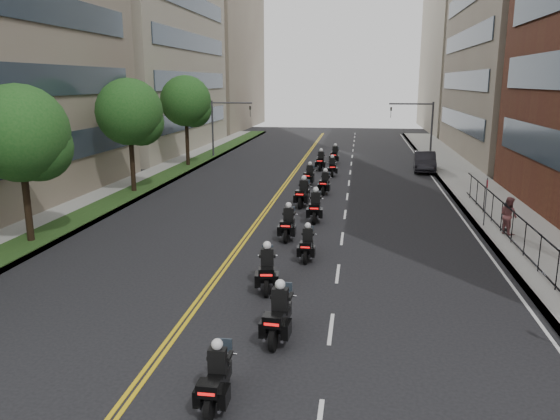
{
  "coord_description": "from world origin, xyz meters",
  "views": [
    {
      "loc": [
        3.88,
        -10.59,
        7.44
      ],
      "look_at": [
        0.45,
        12.97,
        1.81
      ],
      "focal_mm": 35.0,
      "sensor_mm": 36.0,
      "label": 1
    }
  ],
  "objects_px": {
    "motorcycle_0": "(217,380)",
    "parked_sedan": "(425,162)",
    "motorcycle_8": "(309,176)",
    "pedestrian_c": "(505,216)",
    "motorcycle_5": "(315,208)",
    "motorcycle_9": "(332,168)",
    "motorcycle_4": "(288,225)",
    "motorcycle_10": "(321,161)",
    "motorcycle_1": "(279,316)",
    "motorcycle_2": "(267,271)",
    "motorcycle_3": "(307,245)",
    "pedestrian_b": "(509,215)",
    "motorcycle_7": "(325,184)",
    "motorcycle_11": "(335,156)",
    "motorcycle_6": "(303,194)"
  },
  "relations": [
    {
      "from": "parked_sedan",
      "to": "motorcycle_4",
      "type": "bearing_deg",
      "value": -108.04
    },
    {
      "from": "motorcycle_7",
      "to": "motorcycle_11",
      "type": "xyz_separation_m",
      "value": [
        0.01,
        13.99,
        0.06
      ]
    },
    {
      "from": "motorcycle_0",
      "to": "motorcycle_1",
      "type": "distance_m",
      "value": 3.68
    },
    {
      "from": "motorcycle_6",
      "to": "pedestrian_b",
      "type": "relative_size",
      "value": 1.37
    },
    {
      "from": "motorcycle_6",
      "to": "pedestrian_b",
      "type": "bearing_deg",
      "value": -20.15
    },
    {
      "from": "motorcycle_2",
      "to": "motorcycle_6",
      "type": "distance_m",
      "value": 13.79
    },
    {
      "from": "motorcycle_2",
      "to": "motorcycle_4",
      "type": "bearing_deg",
      "value": 82.85
    },
    {
      "from": "motorcycle_4",
      "to": "motorcycle_5",
      "type": "relative_size",
      "value": 0.96
    },
    {
      "from": "motorcycle_2",
      "to": "parked_sedan",
      "type": "bearing_deg",
      "value": 65.07
    },
    {
      "from": "motorcycle_8",
      "to": "motorcycle_4",
      "type": "bearing_deg",
      "value": -82.42
    },
    {
      "from": "motorcycle_5",
      "to": "pedestrian_b",
      "type": "bearing_deg",
      "value": -11.44
    },
    {
      "from": "motorcycle_0",
      "to": "motorcycle_3",
      "type": "height_order",
      "value": "motorcycle_0"
    },
    {
      "from": "motorcycle_1",
      "to": "motorcycle_3",
      "type": "xyz_separation_m",
      "value": [
        0.11,
        7.52,
        -0.08
      ]
    },
    {
      "from": "pedestrian_c",
      "to": "parked_sedan",
      "type": "bearing_deg",
      "value": 28.27
    },
    {
      "from": "motorcycle_2",
      "to": "pedestrian_c",
      "type": "bearing_deg",
      "value": 33.01
    },
    {
      "from": "motorcycle_5",
      "to": "motorcycle_0",
      "type": "bearing_deg",
      "value": -93.74
    },
    {
      "from": "motorcycle_5",
      "to": "motorcycle_9",
      "type": "relative_size",
      "value": 1.09
    },
    {
      "from": "motorcycle_1",
      "to": "motorcycle_5",
      "type": "xyz_separation_m",
      "value": [
        -0.09,
        14.16,
        0.02
      ]
    },
    {
      "from": "motorcycle_6",
      "to": "motorcycle_0",
      "type": "bearing_deg",
      "value": -83.3
    },
    {
      "from": "motorcycle_0",
      "to": "motorcycle_11",
      "type": "xyz_separation_m",
      "value": [
        0.92,
        39.19,
        0.1
      ]
    },
    {
      "from": "motorcycle_1",
      "to": "motorcycle_10",
      "type": "xyz_separation_m",
      "value": [
        -1.06,
        31.78,
        0.02
      ]
    },
    {
      "from": "pedestrian_c",
      "to": "motorcycle_6",
      "type": "bearing_deg",
      "value": 89.24
    },
    {
      "from": "motorcycle_11",
      "to": "parked_sedan",
      "type": "distance_m",
      "value": 8.37
    },
    {
      "from": "motorcycle_5",
      "to": "pedestrian_c",
      "type": "bearing_deg",
      "value": -7.89
    },
    {
      "from": "motorcycle_0",
      "to": "motorcycle_7",
      "type": "bearing_deg",
      "value": 87.73
    },
    {
      "from": "motorcycle_0",
      "to": "motorcycle_5",
      "type": "distance_m",
      "value": 17.73
    },
    {
      "from": "motorcycle_3",
      "to": "motorcycle_6",
      "type": "bearing_deg",
      "value": 97.3
    },
    {
      "from": "pedestrian_c",
      "to": "motorcycle_2",
      "type": "bearing_deg",
      "value": 153.96
    },
    {
      "from": "motorcycle_11",
      "to": "pedestrian_c",
      "type": "distance_m",
      "value": 24.56
    },
    {
      "from": "motorcycle_11",
      "to": "motorcycle_4",
      "type": "bearing_deg",
      "value": -88.07
    },
    {
      "from": "motorcycle_5",
      "to": "motorcycle_7",
      "type": "bearing_deg",
      "value": 88.69
    },
    {
      "from": "motorcycle_0",
      "to": "motorcycle_4",
      "type": "distance_m",
      "value": 14.05
    },
    {
      "from": "motorcycle_0",
      "to": "motorcycle_7",
      "type": "height_order",
      "value": "motorcycle_7"
    },
    {
      "from": "motorcycle_0",
      "to": "parked_sedan",
      "type": "height_order",
      "value": "parked_sedan"
    },
    {
      "from": "motorcycle_4",
      "to": "motorcycle_11",
      "type": "bearing_deg",
      "value": 87.61
    },
    {
      "from": "motorcycle_1",
      "to": "parked_sedan",
      "type": "xyz_separation_m",
      "value": [
        7.69,
        32.4,
        0.11
      ]
    },
    {
      "from": "motorcycle_4",
      "to": "motorcycle_7",
      "type": "relative_size",
      "value": 1.03
    },
    {
      "from": "motorcycle_6",
      "to": "motorcycle_7",
      "type": "xyz_separation_m",
      "value": [
        1.07,
        3.99,
        -0.06
      ]
    },
    {
      "from": "motorcycle_8",
      "to": "pedestrian_c",
      "type": "height_order",
      "value": "motorcycle_8"
    },
    {
      "from": "motorcycle_1",
      "to": "pedestrian_b",
      "type": "relative_size",
      "value": 1.32
    },
    {
      "from": "motorcycle_4",
      "to": "motorcycle_10",
      "type": "height_order",
      "value": "motorcycle_10"
    },
    {
      "from": "motorcycle_4",
      "to": "motorcycle_7",
      "type": "bearing_deg",
      "value": 84.62
    },
    {
      "from": "pedestrian_b",
      "to": "motorcycle_3",
      "type": "bearing_deg",
      "value": 92.03
    },
    {
      "from": "motorcycle_2",
      "to": "motorcycle_10",
      "type": "relative_size",
      "value": 0.96
    },
    {
      "from": "motorcycle_10",
      "to": "motorcycle_5",
      "type": "bearing_deg",
      "value": -85.36
    },
    {
      "from": "motorcycle_5",
      "to": "motorcycle_9",
      "type": "distance_m",
      "value": 14.72
    },
    {
      "from": "motorcycle_8",
      "to": "motorcycle_2",
      "type": "bearing_deg",
      "value": -82.5
    },
    {
      "from": "motorcycle_4",
      "to": "motorcycle_0",
      "type": "bearing_deg",
      "value": -89.33
    },
    {
      "from": "motorcycle_4",
      "to": "pedestrian_b",
      "type": "bearing_deg",
      "value": 10.18
    },
    {
      "from": "motorcycle_0",
      "to": "motorcycle_3",
      "type": "distance_m",
      "value": 11.13
    }
  ]
}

